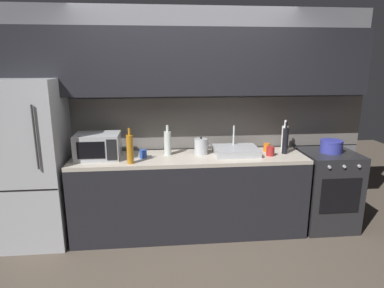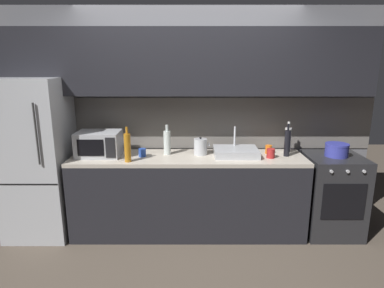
% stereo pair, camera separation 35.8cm
% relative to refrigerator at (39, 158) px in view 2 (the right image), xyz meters
% --- Properties ---
extents(ground_plane, '(10.00, 10.00, 0.00)m').
position_rel_refrigerator_xyz_m(ground_plane, '(1.65, -0.90, -0.87)').
color(ground_plane, '#4C4238').
extents(back_wall, '(4.29, 0.44, 2.50)m').
position_rel_refrigerator_xyz_m(back_wall, '(1.65, 0.30, 0.68)').
color(back_wall, slate).
rests_on(back_wall, ground).
extents(counter_run, '(2.55, 0.60, 0.90)m').
position_rel_refrigerator_xyz_m(counter_run, '(1.65, 0.00, -0.42)').
color(counter_run, black).
rests_on(counter_run, ground).
extents(refrigerator, '(0.68, 0.69, 1.75)m').
position_rel_refrigerator_xyz_m(refrigerator, '(0.00, 0.00, 0.00)').
color(refrigerator, '#ADAFB5').
rests_on(refrigerator, ground).
extents(oven_range, '(0.60, 0.62, 0.90)m').
position_rel_refrigerator_xyz_m(oven_range, '(3.27, -0.00, -0.42)').
color(oven_range, '#232326').
rests_on(oven_range, ground).
extents(microwave, '(0.46, 0.35, 0.27)m').
position_rel_refrigerator_xyz_m(microwave, '(0.68, 0.02, 0.16)').
color(microwave, '#A8AAAF').
rests_on(microwave, counter_run).
extents(sink_basin, '(0.48, 0.38, 0.30)m').
position_rel_refrigerator_xyz_m(sink_basin, '(2.18, 0.03, 0.07)').
color(sink_basin, '#ADAFB5').
rests_on(sink_basin, counter_run).
extents(kettle, '(0.18, 0.15, 0.20)m').
position_rel_refrigerator_xyz_m(kettle, '(1.79, 0.07, 0.12)').
color(kettle, '#B7BABF').
rests_on(kettle, counter_run).
extents(wine_bottle_dark, '(0.06, 0.06, 0.36)m').
position_rel_refrigerator_xyz_m(wine_bottle_dark, '(2.73, 0.01, 0.18)').
color(wine_bottle_dark, black).
rests_on(wine_bottle_dark, counter_run).
extents(wine_bottle_amber, '(0.07, 0.07, 0.37)m').
position_rel_refrigerator_xyz_m(wine_bottle_amber, '(1.03, -0.20, 0.18)').
color(wine_bottle_amber, '#B27019').
rests_on(wine_bottle_amber, counter_run).
extents(wine_bottle_clear, '(0.08, 0.08, 0.33)m').
position_rel_refrigerator_xyz_m(wine_bottle_clear, '(1.42, 0.08, 0.16)').
color(wine_bottle_clear, silver).
rests_on(wine_bottle_clear, counter_run).
extents(wine_bottle_white, '(0.07, 0.07, 0.35)m').
position_rel_refrigerator_xyz_m(wine_bottle_white, '(2.78, 0.16, 0.17)').
color(wine_bottle_white, silver).
rests_on(wine_bottle_white, counter_run).
extents(mug_orange, '(0.07, 0.07, 0.09)m').
position_rel_refrigerator_xyz_m(mug_orange, '(2.56, 0.11, 0.07)').
color(mug_orange, orange).
rests_on(mug_orange, counter_run).
extents(mug_red, '(0.09, 0.09, 0.10)m').
position_rel_refrigerator_xyz_m(mug_red, '(2.54, -0.06, 0.08)').
color(mug_red, '#A82323').
rests_on(mug_red, counter_run).
extents(mug_blue, '(0.08, 0.08, 0.09)m').
position_rel_refrigerator_xyz_m(mug_blue, '(1.15, -0.01, 0.07)').
color(mug_blue, '#234299').
rests_on(mug_blue, counter_run).
extents(cooking_pot, '(0.25, 0.25, 0.14)m').
position_rel_refrigerator_xyz_m(cooking_pot, '(3.27, 0.00, 0.10)').
color(cooking_pot, '#333899').
rests_on(cooking_pot, oven_range).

